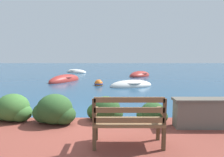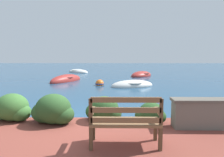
{
  "view_description": "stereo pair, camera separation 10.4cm",
  "coord_description": "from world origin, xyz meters",
  "px_view_note": "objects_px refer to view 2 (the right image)",
  "views": [
    {
      "loc": [
        0.57,
        -5.03,
        1.84
      ],
      "look_at": [
        0.52,
        6.32,
        0.5
      ],
      "focal_mm": 32.0,
      "sensor_mm": 36.0,
      "label": 1
    },
    {
      "loc": [
        0.68,
        -5.03,
        1.84
      ],
      "look_at": [
        0.52,
        6.32,
        0.5
      ],
      "focal_mm": 32.0,
      "sensor_mm": 36.0,
      "label": 2
    }
  ],
  "objects_px": {
    "rowboat_nearest": "(132,85)",
    "rowboat_outer": "(78,72)",
    "park_bench": "(125,120)",
    "rowboat_far": "(141,75)",
    "rowboat_mid": "(66,80)",
    "mooring_buoy": "(100,84)"
  },
  "relations": [
    {
      "from": "park_bench",
      "to": "rowboat_far",
      "type": "height_order",
      "value": "park_bench"
    },
    {
      "from": "rowboat_mid",
      "to": "rowboat_far",
      "type": "relative_size",
      "value": 1.09
    },
    {
      "from": "park_bench",
      "to": "rowboat_outer",
      "type": "xyz_separation_m",
      "value": [
        -4.05,
        17.58,
        -0.65
      ]
    },
    {
      "from": "rowboat_far",
      "to": "mooring_buoy",
      "type": "bearing_deg",
      "value": 6.16
    },
    {
      "from": "rowboat_mid",
      "to": "mooring_buoy",
      "type": "height_order",
      "value": "rowboat_mid"
    },
    {
      "from": "park_bench",
      "to": "rowboat_mid",
      "type": "xyz_separation_m",
      "value": [
        -3.61,
        10.43,
        -0.63
      ]
    },
    {
      "from": "rowboat_far",
      "to": "rowboat_outer",
      "type": "distance_m",
      "value": 7.2
    },
    {
      "from": "rowboat_nearest",
      "to": "rowboat_mid",
      "type": "relative_size",
      "value": 0.93
    },
    {
      "from": "park_bench",
      "to": "rowboat_outer",
      "type": "bearing_deg",
      "value": 96.05
    },
    {
      "from": "rowboat_nearest",
      "to": "mooring_buoy",
      "type": "xyz_separation_m",
      "value": [
        -1.95,
        0.42,
        0.03
      ]
    },
    {
      "from": "park_bench",
      "to": "rowboat_outer",
      "type": "relative_size",
      "value": 0.43
    },
    {
      "from": "rowboat_outer",
      "to": "mooring_buoy",
      "type": "bearing_deg",
      "value": 152.37
    },
    {
      "from": "rowboat_nearest",
      "to": "rowboat_outer",
      "type": "xyz_separation_m",
      "value": [
        -4.9,
        9.36,
        -0.01
      ]
    },
    {
      "from": "rowboat_nearest",
      "to": "mooring_buoy",
      "type": "distance_m",
      "value": 2.0
    },
    {
      "from": "rowboat_nearest",
      "to": "rowboat_outer",
      "type": "distance_m",
      "value": 10.57
    },
    {
      "from": "park_bench",
      "to": "mooring_buoy",
      "type": "bearing_deg",
      "value": 90.37
    },
    {
      "from": "rowboat_nearest",
      "to": "rowboat_mid",
      "type": "distance_m",
      "value": 4.97
    },
    {
      "from": "rowboat_far",
      "to": "mooring_buoy",
      "type": "relative_size",
      "value": 4.88
    },
    {
      "from": "park_bench",
      "to": "rowboat_far",
      "type": "distance_m",
      "value": 14.05
    },
    {
      "from": "rowboat_nearest",
      "to": "rowboat_outer",
      "type": "height_order",
      "value": "rowboat_nearest"
    },
    {
      "from": "rowboat_far",
      "to": "rowboat_nearest",
      "type": "bearing_deg",
      "value": 25.13
    },
    {
      "from": "rowboat_mid",
      "to": "rowboat_outer",
      "type": "xyz_separation_m",
      "value": [
        -0.45,
        7.15,
        -0.02
      ]
    }
  ]
}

